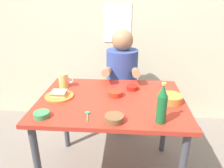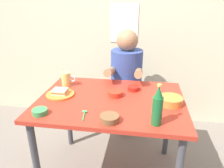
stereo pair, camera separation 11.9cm
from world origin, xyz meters
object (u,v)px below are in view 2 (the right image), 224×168
person_seated (126,70)px  sandwich (60,91)px  condiment_bowl_brown (109,118)px  stool (125,106)px  plate_orange (60,94)px  dining_table (111,109)px  beer_bottle (157,107)px  beer_mug (66,79)px

person_seated → sandwich: bearing=-127.2°
sandwich → condiment_bowl_brown: size_ratio=0.92×
stool → condiment_bowl_brown: 1.03m
condiment_bowl_brown → plate_orange: bearing=144.4°
dining_table → condiment_bowl_brown: size_ratio=9.17×
sandwich → condiment_bowl_brown: 0.55m
person_seated → condiment_bowl_brown: bearing=-91.3°
person_seated → sandwich: person_seated is taller
dining_table → beer_bottle: 0.49m
beer_mug → beer_bottle: bearing=-33.7°
beer_bottle → sandwich: bearing=157.3°
sandwich → beer_bottle: bearing=-22.7°
sandwich → beer_bottle: beer_bottle is taller
dining_table → beer_mug: 0.49m
stool → beer_bottle: 1.09m
sandwich → beer_mug: beer_mug is taller
sandwich → dining_table: bearing=-0.5°
person_seated → beer_mug: bearing=-138.7°
condiment_bowl_brown → dining_table: bearing=97.2°
person_seated → beer_bottle: person_seated is taller
stool → person_seated: size_ratio=0.63×
stool → condiment_bowl_brown: condiment_bowl_brown is taller
sandwich → beer_bottle: size_ratio=0.42×
dining_table → condiment_bowl_brown: condiment_bowl_brown is taller
dining_table → person_seated: 0.63m
dining_table → person_seated: bearing=84.3°
stool → beer_bottle: size_ratio=1.72×
beer_bottle → condiment_bowl_brown: beer_bottle is taller
dining_table → beer_bottle: beer_bottle is taller
stool → sandwich: size_ratio=4.09×
stool → person_seated: person_seated is taller
sandwich → beer_mug: (-0.02, 0.19, 0.03)m
plate_orange → person_seated: bearing=52.8°
stool → condiment_bowl_brown: size_ratio=3.75×
sandwich → beer_bottle: 0.80m
beer_mug → condiment_bowl_brown: bearing=-47.9°
plate_orange → beer_bottle: bearing=-22.7°
plate_orange → beer_bottle: size_ratio=0.84×
person_seated → beer_mug: 0.64m
dining_table → beer_bottle: size_ratio=4.20×
person_seated → sandwich: 0.77m
stool → dining_table: bearing=-95.6°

